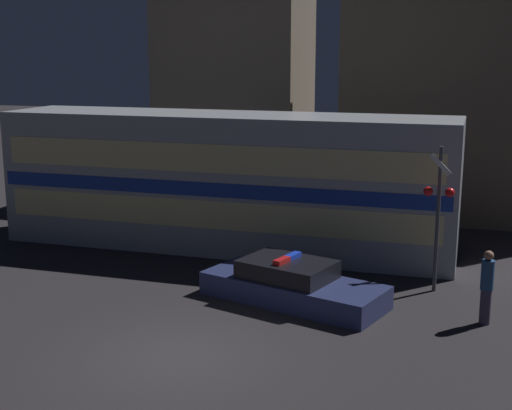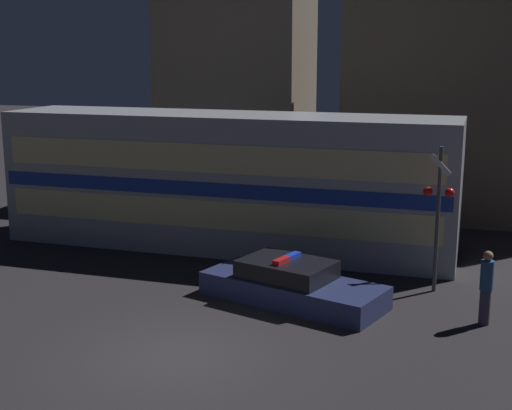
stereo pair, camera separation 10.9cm
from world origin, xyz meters
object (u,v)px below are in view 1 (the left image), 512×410
(train, at_px, (226,181))
(pedestrian, at_px, (487,287))
(crossing_signal_near, at_px, (438,207))
(police_car, at_px, (292,285))

(train, xyz_separation_m, pedestrian, (8.09, -4.66, -1.25))
(pedestrian, height_order, crossing_signal_near, crossing_signal_near)
(police_car, height_order, pedestrian, pedestrian)
(train, relative_size, police_car, 2.90)
(crossing_signal_near, bearing_deg, police_car, -151.57)
(train, relative_size, pedestrian, 8.20)
(pedestrian, distance_m, crossing_signal_near, 2.78)
(pedestrian, xyz_separation_m, crossing_signal_near, (-1.28, 2.03, 1.40))
(train, bearing_deg, pedestrian, -29.95)
(train, distance_m, crossing_signal_near, 7.30)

